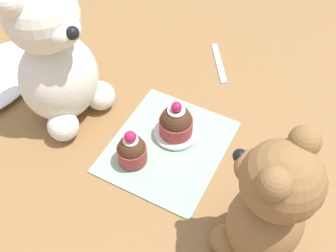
# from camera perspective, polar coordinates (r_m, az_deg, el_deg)

# --- Properties ---
(ground_plane) EXTENTS (4.00, 4.00, 0.00)m
(ground_plane) POSITION_cam_1_polar(r_m,az_deg,el_deg) (0.67, 0.00, -3.07)
(ground_plane) COLOR olive
(knitted_placemat) EXTENTS (0.21, 0.18, 0.01)m
(knitted_placemat) POSITION_cam_1_polar(r_m,az_deg,el_deg) (0.66, 0.00, -2.92)
(knitted_placemat) COLOR #8EBC99
(knitted_placemat) RESTS_ON ground_plane
(teddy_bear_cream) EXTENTS (0.16, 0.15, 0.27)m
(teddy_bear_cream) POSITION_cam_1_polar(r_m,az_deg,el_deg) (0.66, -16.01, 9.28)
(teddy_bear_cream) COLOR silver
(teddy_bear_cream) RESTS_ON ground_plane
(teddy_bear_tan) EXTENTS (0.12, 0.12, 0.22)m
(teddy_bear_tan) POSITION_cam_1_polar(r_m,az_deg,el_deg) (0.51, 14.44, -11.05)
(teddy_bear_tan) COLOR olive
(teddy_bear_tan) RESTS_ON ground_plane
(cupcake_near_cream_bear) EXTENTS (0.05, 0.05, 0.07)m
(cupcake_near_cream_bear) POSITION_cam_1_polar(r_m,az_deg,el_deg) (0.63, -5.29, -3.47)
(cupcake_near_cream_bear) COLOR #993333
(cupcake_near_cream_bear) RESTS_ON knitted_placemat
(saucer_plate) EXTENTS (0.08, 0.08, 0.01)m
(saucer_plate) POSITION_cam_1_polar(r_m,az_deg,el_deg) (0.67, 1.26, -0.94)
(saucer_plate) COLOR silver
(saucer_plate) RESTS_ON knitted_placemat
(cupcake_near_tan_bear) EXTENTS (0.06, 0.06, 0.07)m
(cupcake_near_tan_bear) POSITION_cam_1_polar(r_m,az_deg,el_deg) (0.65, 1.30, 0.52)
(cupcake_near_tan_bear) COLOR #993333
(cupcake_near_tan_bear) RESTS_ON saucer_plate
(teaspoon) EXTENTS (0.11, 0.07, 0.01)m
(teaspoon) POSITION_cam_1_polar(r_m,az_deg,el_deg) (0.82, 7.40, 9.18)
(teaspoon) COLOR silver
(teaspoon) RESTS_ON ground_plane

